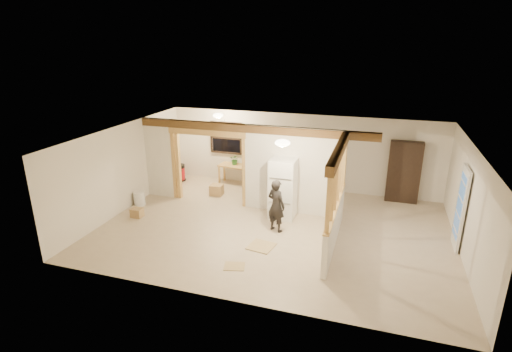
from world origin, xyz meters
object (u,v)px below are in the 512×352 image
(shop_vac, at_px, (179,173))
(work_table, at_px, (235,175))
(refrigerator, at_px, (283,188))
(bookshelf, at_px, (404,172))
(woman, at_px, (276,206))

(shop_vac, bearing_deg, work_table, 7.18)
(refrigerator, relative_size, bookshelf, 0.89)
(refrigerator, xyz_separation_m, bookshelf, (3.22, 2.22, 0.10))
(woman, xyz_separation_m, work_table, (-2.25, 3.00, -0.36))
(work_table, bearing_deg, refrigerator, -37.56)
(refrigerator, relative_size, work_table, 1.54)
(woman, bearing_deg, refrigerator, -64.35)
(work_table, relative_size, shop_vac, 1.85)
(refrigerator, height_order, woman, refrigerator)
(work_table, distance_m, shop_vac, 2.04)
(bookshelf, bearing_deg, refrigerator, -145.41)
(work_table, bearing_deg, woman, -47.13)
(shop_vac, distance_m, bookshelf, 7.48)
(shop_vac, bearing_deg, refrigerator, -23.53)
(shop_vac, xyz_separation_m, bookshelf, (7.44, 0.38, 0.65))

